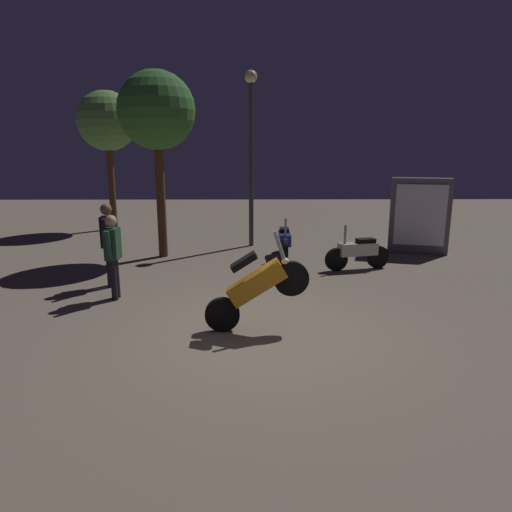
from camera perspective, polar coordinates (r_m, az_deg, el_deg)
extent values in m
plane|color=#756656|center=(7.29, 1.20, -9.66)|extent=(40.00, 40.00, 0.00)
cylinder|color=black|center=(7.26, -4.29, -7.41)|extent=(0.56, 0.12, 0.56)
cylinder|color=black|center=(7.13, 4.51, -2.86)|extent=(0.56, 0.12, 0.56)
cube|color=orange|center=(7.10, 0.08, -3.41)|extent=(0.98, 0.34, 0.76)
cube|color=black|center=(7.00, -1.55, -0.72)|extent=(0.44, 0.26, 0.32)
cylinder|color=gray|center=(6.98, 2.96, 1.43)|extent=(0.21, 0.07, 0.44)
sphere|color=#F2EABF|center=(7.05, 3.74, -0.69)|extent=(0.12, 0.12, 0.12)
cylinder|color=black|center=(12.82, 3.49, 1.72)|extent=(0.11, 0.56, 0.56)
cylinder|color=black|center=(11.75, 3.79, 0.65)|extent=(0.11, 0.56, 0.56)
cube|color=navy|center=(12.24, 3.65, 2.26)|extent=(0.31, 0.95, 0.30)
cube|color=black|center=(12.40, 3.61, 3.34)|extent=(0.25, 0.44, 0.10)
cylinder|color=gray|center=(11.83, 3.78, 3.72)|extent=(0.06, 0.06, 0.45)
sphere|color=#F2EABF|center=(11.79, 3.78, 2.08)|extent=(0.12, 0.12, 0.12)
cylinder|color=black|center=(11.45, 15.20, -0.12)|extent=(0.57, 0.23, 0.56)
cylinder|color=black|center=(10.97, 10.16, -0.45)|extent=(0.57, 0.23, 0.56)
cube|color=beige|center=(11.15, 12.79, 0.87)|extent=(0.99, 0.51, 0.30)
cube|color=black|center=(11.20, 13.76, 1.92)|extent=(0.48, 0.34, 0.10)
cylinder|color=gray|center=(10.92, 11.25, 2.70)|extent=(0.07, 0.07, 0.45)
sphere|color=#F2EABF|center=(10.94, 10.70, 1.01)|extent=(0.12, 0.12, 0.12)
cylinder|color=black|center=(10.11, -17.90, -1.17)|extent=(0.12, 0.12, 0.86)
cylinder|color=black|center=(9.96, -18.10, -1.40)|extent=(0.12, 0.12, 0.86)
cube|color=black|center=(9.88, -18.31, 2.95)|extent=(0.27, 0.38, 0.64)
sphere|color=brown|center=(9.81, -18.51, 5.65)|extent=(0.24, 0.24, 0.24)
cylinder|color=black|center=(10.11, -18.02, 3.37)|extent=(0.10, 0.20, 0.59)
cylinder|color=black|center=(9.65, -18.64, 2.88)|extent=(0.10, 0.20, 0.59)
cylinder|color=black|center=(9.23, -17.31, -2.66)|extent=(0.12, 0.12, 0.80)
cylinder|color=black|center=(9.08, -17.60, -2.94)|extent=(0.12, 0.12, 0.80)
cube|color=#1E3F2D|center=(9.00, -17.76, 1.49)|extent=(0.24, 0.36, 0.60)
sphere|color=tan|center=(8.92, -17.96, 4.26)|extent=(0.22, 0.22, 0.22)
cylinder|color=#1E3F2D|center=(9.22, -17.33, 1.98)|extent=(0.09, 0.18, 0.55)
cylinder|color=#1E3F2D|center=(8.77, -18.23, 1.36)|extent=(0.09, 0.18, 0.55)
cylinder|color=#38383D|center=(13.47, -0.62, 11.22)|extent=(0.14, 0.14, 4.72)
sphere|color=#F9E59E|center=(13.61, -0.65, 21.81)|extent=(0.36, 0.36, 0.36)
cylinder|color=#4C331E|center=(12.36, -11.97, 7.08)|extent=(0.24, 0.24, 3.14)
sphere|color=#336B2D|center=(12.34, -12.50, 17.61)|extent=(1.99, 1.99, 1.99)
cylinder|color=#4C331E|center=(17.30, -17.84, 8.40)|extent=(0.24, 0.24, 3.13)
sphere|color=#568C42|center=(17.28, -18.40, 15.97)|extent=(2.07, 2.07, 2.07)
cube|color=#595960|center=(13.49, 20.01, 4.84)|extent=(1.68, 0.91, 2.10)
cube|color=white|center=(13.21, 20.12, 4.89)|extent=(1.31, 0.40, 1.68)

